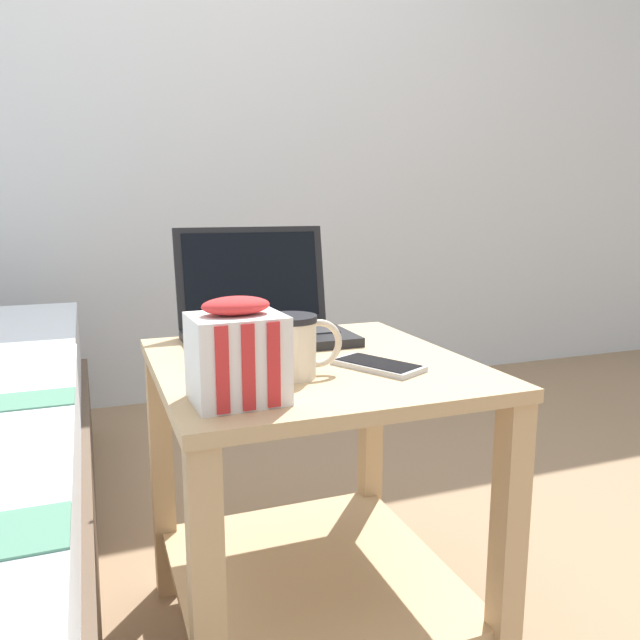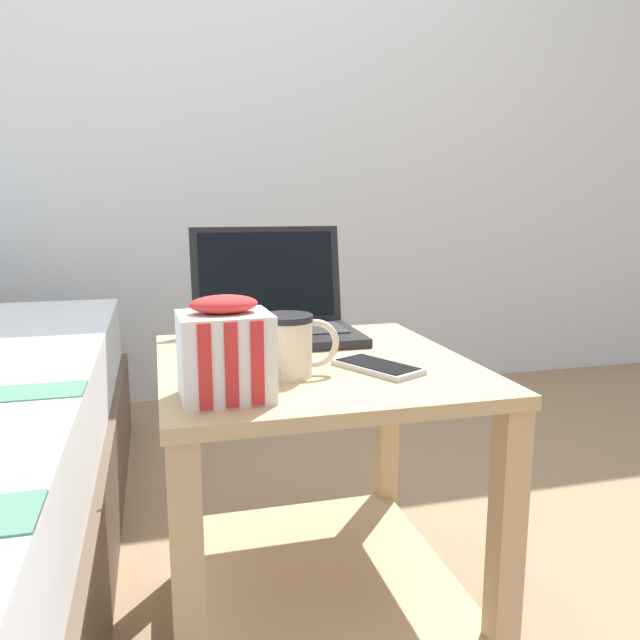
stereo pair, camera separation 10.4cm
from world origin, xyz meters
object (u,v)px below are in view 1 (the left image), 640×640
laptop (263,316)px  snack_bag (237,354)px  cell_phone (378,365)px  mug_front_left (293,343)px

laptop → snack_bag: bearing=-110.4°
laptop → snack_bag: size_ratio=2.17×
cell_phone → snack_bag: bearing=-161.0°
mug_front_left → snack_bag: (-0.11, -0.09, 0.01)m
laptop → mug_front_left: size_ratio=2.52×
laptop → cell_phone: 0.32m
cell_phone → laptop: bearing=111.9°
mug_front_left → snack_bag: 0.14m
mug_front_left → cell_phone: mug_front_left is taller
laptop → mug_front_left: (-0.03, -0.29, 0.01)m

